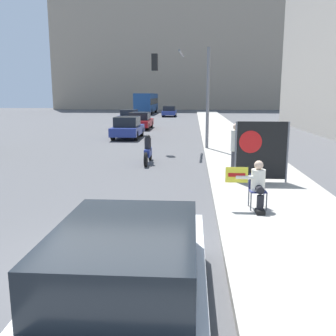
{
  "coord_description": "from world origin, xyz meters",
  "views": [
    {
      "loc": [
        1.34,
        -5.79,
        2.9
      ],
      "look_at": [
        0.66,
        4.3,
        0.93
      ],
      "focal_mm": 40.0,
      "sensor_mm": 36.0,
      "label": 1
    }
  ],
  "objects_px": {
    "seated_protester": "(257,184)",
    "car_on_road_midblock": "(140,121)",
    "parked_car_curbside": "(128,278)",
    "car_on_road_distant": "(129,116)",
    "jogger_on_sidewalk": "(236,150)",
    "car_on_road_nearest": "(128,128)",
    "car_on_road_far_lane": "(169,111)",
    "city_bus_on_road": "(147,102)",
    "traffic_light_pole": "(187,81)",
    "motorcycle_on_road": "(148,151)",
    "protest_banner": "(261,150)"
  },
  "relations": [
    {
      "from": "seated_protester",
      "to": "car_on_road_midblock",
      "type": "distance_m",
      "value": 24.39
    },
    {
      "from": "parked_car_curbside",
      "to": "car_on_road_distant",
      "type": "relative_size",
      "value": 0.94
    },
    {
      "from": "seated_protester",
      "to": "jogger_on_sidewalk",
      "type": "height_order",
      "value": "jogger_on_sidewalk"
    },
    {
      "from": "jogger_on_sidewalk",
      "to": "car_on_road_nearest",
      "type": "relative_size",
      "value": 0.43
    },
    {
      "from": "car_on_road_far_lane",
      "to": "city_bus_on_road",
      "type": "relative_size",
      "value": 0.38
    },
    {
      "from": "jogger_on_sidewalk",
      "to": "car_on_road_nearest",
      "type": "xyz_separation_m",
      "value": [
        -5.91,
        12.74,
        -0.37
      ]
    },
    {
      "from": "traffic_light_pole",
      "to": "city_bus_on_road",
      "type": "bearing_deg",
      "value": 99.96
    },
    {
      "from": "city_bus_on_road",
      "to": "seated_protester",
      "type": "bearing_deg",
      "value": -80.0
    },
    {
      "from": "car_on_road_distant",
      "to": "traffic_light_pole",
      "type": "bearing_deg",
      "value": -72.77
    },
    {
      "from": "motorcycle_on_road",
      "to": "protest_banner",
      "type": "bearing_deg",
      "value": -44.42
    },
    {
      "from": "jogger_on_sidewalk",
      "to": "car_on_road_far_lane",
      "type": "xyz_separation_m",
      "value": [
        -4.78,
        39.66,
        -0.38
      ]
    },
    {
      "from": "parked_car_curbside",
      "to": "city_bus_on_road",
      "type": "xyz_separation_m",
      "value": [
        -6.72,
        56.07,
        1.13
      ]
    },
    {
      "from": "jogger_on_sidewalk",
      "to": "motorcycle_on_road",
      "type": "height_order",
      "value": "jogger_on_sidewalk"
    },
    {
      "from": "car_on_road_far_lane",
      "to": "motorcycle_on_road",
      "type": "height_order",
      "value": "car_on_road_far_lane"
    },
    {
      "from": "motorcycle_on_road",
      "to": "car_on_road_nearest",
      "type": "bearing_deg",
      "value": 105.0
    },
    {
      "from": "jogger_on_sidewalk",
      "to": "city_bus_on_road",
      "type": "xyz_separation_m",
      "value": [
        -8.92,
        47.66,
        0.73
      ]
    },
    {
      "from": "seated_protester",
      "to": "car_on_road_far_lane",
      "type": "xyz_separation_m",
      "value": [
        -4.91,
        43.35,
        -0.08
      ]
    },
    {
      "from": "jogger_on_sidewalk",
      "to": "traffic_light_pole",
      "type": "relative_size",
      "value": 0.36
    },
    {
      "from": "seated_protester",
      "to": "car_on_road_far_lane",
      "type": "bearing_deg",
      "value": 107.72
    },
    {
      "from": "seated_protester",
      "to": "motorcycle_on_road",
      "type": "distance_m",
      "value": 7.8
    },
    {
      "from": "parked_car_curbside",
      "to": "car_on_road_nearest",
      "type": "relative_size",
      "value": 1.07
    },
    {
      "from": "car_on_road_distant",
      "to": "city_bus_on_road",
      "type": "relative_size",
      "value": 0.4
    },
    {
      "from": "jogger_on_sidewalk",
      "to": "car_on_road_nearest",
      "type": "height_order",
      "value": "jogger_on_sidewalk"
    },
    {
      "from": "protest_banner",
      "to": "traffic_light_pole",
      "type": "relative_size",
      "value": 0.38
    },
    {
      "from": "car_on_road_far_lane",
      "to": "car_on_road_distant",
      "type": "bearing_deg",
      "value": -108.8
    },
    {
      "from": "traffic_light_pole",
      "to": "car_on_road_midblock",
      "type": "relative_size",
      "value": 1.15
    },
    {
      "from": "car_on_road_distant",
      "to": "city_bus_on_road",
      "type": "xyz_separation_m",
      "value": [
        -0.42,
        18.94,
        1.15
      ]
    },
    {
      "from": "parked_car_curbside",
      "to": "car_on_road_nearest",
      "type": "xyz_separation_m",
      "value": [
        -3.7,
        21.14,
        0.03
      ]
    },
    {
      "from": "city_bus_on_road",
      "to": "car_on_road_midblock",
      "type": "bearing_deg",
      "value": -84.08
    },
    {
      "from": "jogger_on_sidewalk",
      "to": "car_on_road_midblock",
      "type": "bearing_deg",
      "value": -45.14
    },
    {
      "from": "parked_car_curbside",
      "to": "car_on_road_nearest",
      "type": "bearing_deg",
      "value": 99.94
    },
    {
      "from": "car_on_road_distant",
      "to": "city_bus_on_road",
      "type": "bearing_deg",
      "value": 91.27
    },
    {
      "from": "jogger_on_sidewalk",
      "to": "car_on_road_distant",
      "type": "relative_size",
      "value": 0.38
    },
    {
      "from": "protest_banner",
      "to": "city_bus_on_road",
      "type": "height_order",
      "value": "city_bus_on_road"
    },
    {
      "from": "traffic_light_pole",
      "to": "motorcycle_on_road",
      "type": "distance_m",
      "value": 5.19
    },
    {
      "from": "seated_protester",
      "to": "car_on_road_nearest",
      "type": "height_order",
      "value": "car_on_road_nearest"
    },
    {
      "from": "jogger_on_sidewalk",
      "to": "protest_banner",
      "type": "distance_m",
      "value": 1.02
    },
    {
      "from": "jogger_on_sidewalk",
      "to": "car_on_road_midblock",
      "type": "relative_size",
      "value": 0.41
    },
    {
      "from": "protest_banner",
      "to": "car_on_road_distant",
      "type": "distance_m",
      "value": 30.86
    },
    {
      "from": "traffic_light_pole",
      "to": "motorcycle_on_road",
      "type": "bearing_deg",
      "value": -112.15
    },
    {
      "from": "car_on_road_far_lane",
      "to": "jogger_on_sidewalk",
      "type": "bearing_deg",
      "value": -83.13
    },
    {
      "from": "car_on_road_midblock",
      "to": "car_on_road_far_lane",
      "type": "bearing_deg",
      "value": 86.34
    },
    {
      "from": "seated_protester",
      "to": "city_bus_on_road",
      "type": "height_order",
      "value": "city_bus_on_road"
    },
    {
      "from": "car_on_road_midblock",
      "to": "motorcycle_on_road",
      "type": "distance_m",
      "value": 16.84
    },
    {
      "from": "car_on_road_distant",
      "to": "car_on_road_midblock",
      "type": "bearing_deg",
      "value": -74.41
    },
    {
      "from": "traffic_light_pole",
      "to": "car_on_road_nearest",
      "type": "relative_size",
      "value": 1.22
    },
    {
      "from": "jogger_on_sidewalk",
      "to": "protest_banner",
      "type": "bearing_deg",
      "value": 162.62
    },
    {
      "from": "parked_car_curbside",
      "to": "car_on_road_far_lane",
      "type": "height_order",
      "value": "car_on_road_far_lane"
    },
    {
      "from": "car_on_road_nearest",
      "to": "car_on_road_distant",
      "type": "distance_m",
      "value": 16.2
    },
    {
      "from": "protest_banner",
      "to": "car_on_road_far_lane",
      "type": "bearing_deg",
      "value": 97.75
    }
  ]
}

